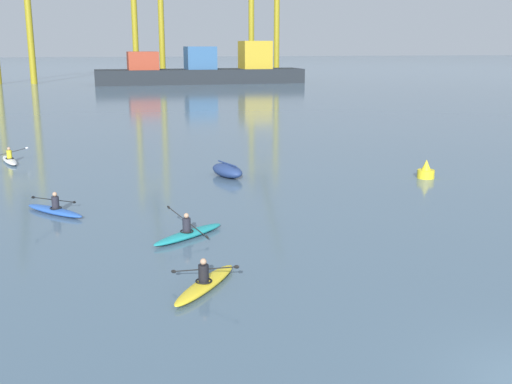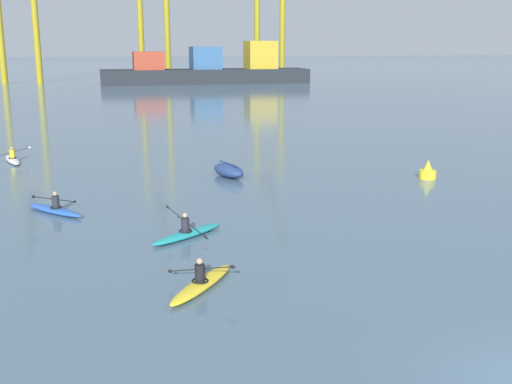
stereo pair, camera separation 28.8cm
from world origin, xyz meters
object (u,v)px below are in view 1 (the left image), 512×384
container_barge (203,70)px  kayak_white (10,160)px  capsized_dinghy (227,171)px  channel_buoy (426,171)px  kayak_blue (55,210)px  kayak_yellow (205,283)px  kayak_teal (189,233)px

container_barge → kayak_white: bearing=-108.4°
container_barge → capsized_dinghy: bearing=-99.1°
container_barge → capsized_dinghy: 84.45m
kayak_white → container_barge: bearing=71.6°
container_barge → kayak_white: (-25.22, -75.93, -2.24)m
channel_buoy → kayak_blue: bearing=-172.7°
channel_buoy → kayak_blue: 18.88m
capsized_dinghy → kayak_yellow: (-3.89, -15.03, -0.18)m
kayak_blue → kayak_white: (-3.27, 12.83, 0.00)m
kayak_teal → kayak_blue: kayak_teal is taller
capsized_dinghy → kayak_white: (-11.83, 7.43, -0.18)m
kayak_blue → channel_buoy: bearing=7.3°
kayak_white → capsized_dinghy: bearing=-32.1°
container_barge → kayak_white: container_barge is taller
kayak_blue → kayak_white: kayak_blue is taller
channel_buoy → kayak_yellow: channel_buoy is taller
capsized_dinghy → kayak_teal: 10.72m
kayak_blue → kayak_yellow: (4.67, -9.62, 0.00)m
container_barge → kayak_teal: bearing=-100.3°
container_barge → kayak_yellow: bearing=-100.0°
container_barge → channel_buoy: container_barge is taller
channel_buoy → kayak_yellow: (-14.05, -12.03, -0.19)m
kayak_yellow → kayak_white: (-7.94, 22.46, 0.00)m
container_barge → kayak_teal: container_barge is taller
kayak_blue → kayak_yellow: size_ratio=0.97×
kayak_yellow → kayak_white: 23.82m
capsized_dinghy → kayak_yellow: kayak_yellow is taller
container_barge → kayak_blue: bearing=-103.9°
kayak_yellow → channel_buoy: bearing=40.6°
capsized_dinghy → container_barge: bearing=80.9°
kayak_yellow → container_barge: bearing=80.0°
channel_buoy → kayak_white: (-21.99, 10.42, -0.19)m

